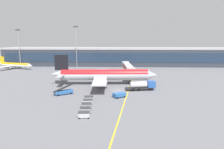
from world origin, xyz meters
TOP-DOWN VIEW (x-y plane):
  - ground_plane at (0.00, 0.00)m, footprint 700.00×700.00m
  - apron_lead_in_line at (3.31, 2.00)m, footprint 10.37×79.40m
  - terminal_building at (14.41, 70.26)m, footprint 191.86×20.74m
  - main_airliner at (-6.40, 10.09)m, footprint 43.41×34.26m
  - jet_bridge at (3.68, 24.34)m, footprint 5.52×25.34m
  - fuel_tanker at (8.21, 1.68)m, footprint 11.07×4.26m
  - belt_loader at (-18.69, -5.10)m, footprint 6.49×4.91m
  - pushback_tug at (-0.04, -7.46)m, footprint 4.44×4.04m
  - baggage_cart_0 at (-8.33, -24.32)m, footprint 2.75×1.79m
  - baggage_cart_1 at (-8.56, -21.13)m, footprint 2.75×1.79m
  - baggage_cart_2 at (-8.78, -17.93)m, footprint 2.75×1.79m
  - baggage_cart_3 at (-9.01, -14.74)m, footprint 2.75×1.79m
  - baggage_cart_4 at (-9.24, -11.55)m, footprint 2.75×1.79m
  - commuter_jet_far at (-65.16, 50.21)m, footprint 26.08×20.93m
  - apron_light_mast_0 at (-65.84, 58.30)m, footprint 2.80×0.50m
  - apron_light_mast_1 at (-28.22, 58.30)m, footprint 2.80×0.50m

SIDE VIEW (x-z plane):
  - ground_plane at x=0.00m, z-range 0.00..0.00m
  - apron_lead_in_line at x=3.31m, z-range 0.00..0.01m
  - baggage_cart_0 at x=-8.33m, z-range 0.04..1.52m
  - baggage_cart_1 at x=-8.56m, z-range 0.04..1.52m
  - baggage_cart_2 at x=-8.78m, z-range 0.04..1.52m
  - baggage_cart_3 at x=-9.01m, z-range 0.04..1.52m
  - baggage_cart_4 at x=-9.24m, z-range 0.04..1.52m
  - pushback_tug at x=-0.04m, z-range 0.15..1.55m
  - belt_loader at x=-18.69m, z-range -0.75..2.73m
  - fuel_tanker at x=8.21m, z-range 0.12..3.37m
  - commuter_jet_far at x=-65.16m, z-range -1.21..6.11m
  - main_airliner at x=-6.40m, z-range -2.06..10.06m
  - jet_bridge at x=3.68m, z-range 1.66..8.35m
  - terminal_building at x=14.41m, z-range 0.02..12.26m
  - apron_light_mast_0 at x=-65.84m, z-range 2.00..26.37m
  - apron_light_mast_1 at x=-28.22m, z-range 2.03..28.31m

